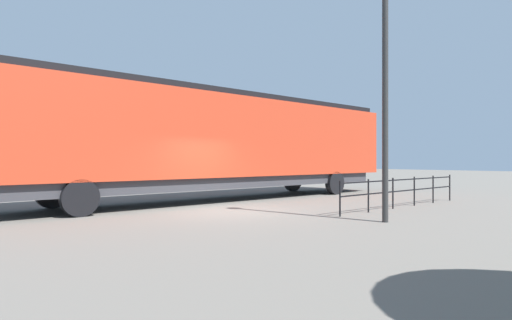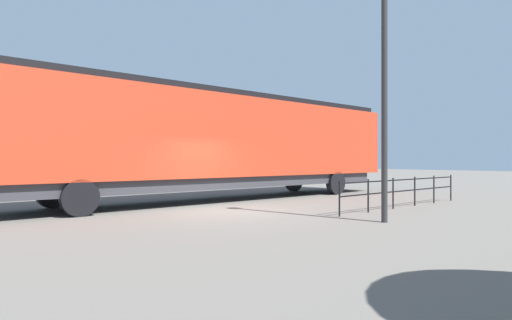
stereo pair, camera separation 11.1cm
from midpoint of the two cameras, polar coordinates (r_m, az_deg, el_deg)
ground_plane at (r=13.59m, az=-3.39°, el=-6.99°), size 120.00×120.00×0.00m
locomotive at (r=17.57m, az=-3.39°, el=2.59°), size 3.09×18.61×4.39m
lamp_post at (r=11.98m, az=17.45°, el=15.45°), size 0.47×0.47×7.36m
platform_fence at (r=15.45m, az=19.85°, el=-3.64°), size 0.05×7.32×1.05m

